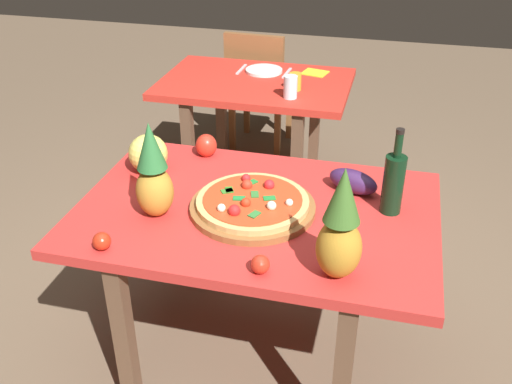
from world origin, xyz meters
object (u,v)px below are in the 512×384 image
at_px(drinking_glass_water, 290,87).
at_px(display_table, 257,227).
at_px(napkin_folded, 315,73).
at_px(background_table, 255,98).
at_px(melon, 148,154).
at_px(eggplant, 353,181).
at_px(tomato_at_corner, 102,241).
at_px(wine_bottle, 393,182).
at_px(knife_utensil, 287,73).
at_px(pizza, 252,201).
at_px(dinner_plate, 264,70).
at_px(tomato_by_bottle, 260,264).
at_px(pineapple_left, 340,230).
at_px(fork_utensil, 241,69).
at_px(dining_chair, 259,84).
at_px(pineapple_right, 153,175).
at_px(pizza_board, 253,208).
at_px(bell_pepper, 206,145).
at_px(drinking_glass_juice, 295,82).

bearing_deg(drinking_glass_water, display_table, -84.92).
xyz_separation_m(display_table, napkin_folded, (-0.04, 1.56, 0.09)).
relative_size(background_table, melon, 6.82).
xyz_separation_m(eggplant, tomato_at_corner, (-0.76, -0.58, -0.01)).
distance_m(background_table, drinking_glass_water, 0.37).
distance_m(wine_bottle, knife_utensil, 1.57).
bearing_deg(background_table, eggplant, -59.25).
xyz_separation_m(pizza, dinner_plate, (-0.33, 1.53, -0.03)).
height_order(wine_bottle, tomato_by_bottle, wine_bottle).
bearing_deg(pineapple_left, tomato_at_corner, -175.90).
bearing_deg(tomato_at_corner, fork_utensil, 91.38).
relative_size(dining_chair, napkin_folded, 6.07).
distance_m(pizza, drinking_glass_water, 1.15).
bearing_deg(display_table, tomato_by_bottle, -74.03).
bearing_deg(napkin_folded, pineapple_right, -100.22).
relative_size(tomato_by_bottle, fork_utensil, 0.34).
bearing_deg(drinking_glass_water, pizza_board, -85.48).
bearing_deg(napkin_folded, tomato_by_bottle, -85.83).
bearing_deg(bell_pepper, pizza, -51.79).
relative_size(pineapple_left, pineapple_right, 1.04).
distance_m(pineapple_right, napkin_folded, 1.72).
xyz_separation_m(drinking_glass_juice, drinking_glass_water, (-0.00, -0.12, 0.01)).
relative_size(drinking_glass_water, fork_utensil, 0.67).
relative_size(tomato_at_corner, napkin_folded, 0.44).
relative_size(bell_pepper, tomato_at_corner, 1.65).
xyz_separation_m(dining_chair, knife_utensil, (0.28, -0.43, 0.24)).
xyz_separation_m(pineapple_left, drinking_glass_water, (-0.44, 1.45, -0.11)).
bearing_deg(pineapple_right, display_table, 20.75).
relative_size(bell_pepper, dinner_plate, 0.46).
relative_size(drinking_glass_juice, dinner_plate, 0.43).
xyz_separation_m(pineapple_right, tomato_by_bottle, (0.44, -0.24, -0.13)).
bearing_deg(napkin_folded, drinking_glass_water, -98.61).
bearing_deg(wine_bottle, napkin_folded, 109.38).
distance_m(dining_chair, eggplant, 1.93).
xyz_separation_m(dining_chair, drinking_glass_juice, (0.38, -0.68, 0.29)).
bearing_deg(display_table, tomato_at_corner, -139.05).
bearing_deg(pineapple_right, knife_utensil, 84.98).
bearing_deg(pizza_board, pizza, 177.84).
bearing_deg(background_table, tomato_by_bottle, -75.19).
bearing_deg(dining_chair, tomato_at_corner, 94.08).
bearing_deg(tomato_by_bottle, eggplant, 68.65).
relative_size(wine_bottle, tomato_at_corner, 5.35).
xyz_separation_m(background_table, wine_bottle, (0.83, -1.25, 0.23)).
xyz_separation_m(eggplant, tomato_by_bottle, (-0.22, -0.57, -0.01)).
xyz_separation_m(melon, tomato_by_bottle, (0.60, -0.54, -0.05)).
bearing_deg(background_table, pineapple_right, -89.67).
xyz_separation_m(melon, drinking_glass_juice, (0.40, 1.08, -0.03)).
distance_m(tomato_by_bottle, knife_utensil, 1.90).
relative_size(pineapple_left, tomato_at_corner, 6.14).
relative_size(background_table, pizza_board, 2.35).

